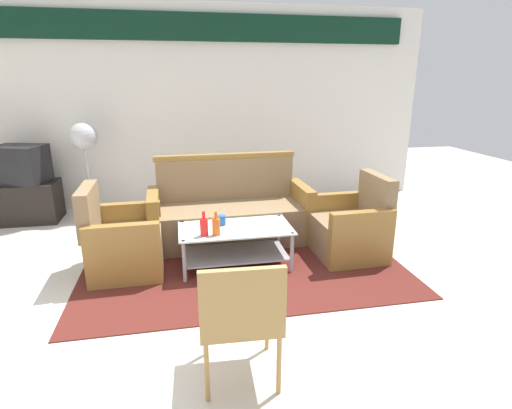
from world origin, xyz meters
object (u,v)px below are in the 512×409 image
object	(u,v)px
armchair_left	(123,243)
cup	(222,220)
television	(20,164)
couch	(230,214)
tv_stand	(27,202)
coffee_table	(235,240)
bottle_red	(204,227)
bottle_orange	(216,226)
armchair_right	(350,229)
wicker_chair	(241,313)
pedestal_fan	(84,142)

from	to	relation	value
armchair_left	cup	world-z (taller)	armchair_left
armchair_left	television	xyz separation A→B (m)	(-1.41, 1.75, 0.47)
couch	tv_stand	bearing A→B (deg)	-26.08
coffee_table	bottle_red	size ratio (longest dim) A/B	4.70
bottle_red	bottle_orange	size ratio (longest dim) A/B	1.03
couch	television	size ratio (longest dim) A/B	2.61
couch	armchair_right	distance (m)	1.36
tv_stand	wicker_chair	xyz separation A→B (m)	(2.28, -3.50, 0.23)
bottle_red	cup	bearing A→B (deg)	53.13
armchair_left	wicker_chair	xyz separation A→B (m)	(0.88, -1.75, 0.21)
wicker_chair	armchair_left	bearing A→B (deg)	119.50
armchair_left	bottle_red	size ratio (longest dim) A/B	3.63
wicker_chair	pedestal_fan	bearing A→B (deg)	115.63
television	couch	bearing A→B (deg)	170.86
armchair_right	coffee_table	world-z (taller)	armchair_right
coffee_table	armchair_left	bearing A→B (deg)	174.83
coffee_table	bottle_orange	world-z (taller)	bottle_orange
bottle_red	television	xyz separation A→B (m)	(-2.18, 2.02, 0.26)
armchair_left	cup	distance (m)	0.98
armchair_left	television	world-z (taller)	television
armchair_right	television	size ratio (longest dim) A/B	1.22
couch	pedestal_fan	distance (m)	2.23
armchair_right	bottle_orange	world-z (taller)	armchair_right
couch	coffee_table	world-z (taller)	couch
bottle_orange	wicker_chair	xyz separation A→B (m)	(-0.00, -1.47, -0.00)
armchair_left	wicker_chair	bearing A→B (deg)	25.40
couch	tv_stand	distance (m)	2.78
armchair_right	television	xyz separation A→B (m)	(-3.72, 1.81, 0.47)
coffee_table	pedestal_fan	bearing A→B (deg)	131.78
armchair_left	cup	bearing A→B (deg)	88.05
armchair_left	armchair_right	xyz separation A→B (m)	(2.31, -0.06, 0.00)
coffee_table	bottle_red	xyz separation A→B (m)	(-0.31, -0.17, 0.23)
television	pedestal_fan	distance (m)	0.83
bottle_red	bottle_orange	xyz separation A→B (m)	(0.11, -0.01, -0.00)
armchair_left	bottle_red	world-z (taller)	armchair_left
tv_stand	wicker_chair	distance (m)	4.18
coffee_table	pedestal_fan	size ratio (longest dim) A/B	0.87
television	coffee_table	bearing A→B (deg)	159.03
armchair_right	cup	bearing A→B (deg)	86.66
armchair_left	television	bearing A→B (deg)	-142.56
bottle_orange	couch	bearing A→B (deg)	74.54
armchair_right	wicker_chair	bearing A→B (deg)	138.23
coffee_table	pedestal_fan	xyz separation A→B (m)	(-1.70, 1.90, 0.74)
armchair_right	television	bearing A→B (deg)	62.63
bottle_red	bottle_orange	distance (m)	0.11
bottle_red	pedestal_fan	distance (m)	2.54
cup	coffee_table	bearing A→B (deg)	-35.35
coffee_table	cup	bearing A→B (deg)	144.65
cup	armchair_right	bearing A→B (deg)	-1.94
television	bottle_red	bearing A→B (deg)	152.84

